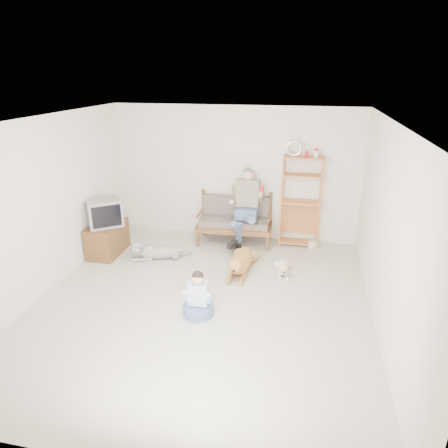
% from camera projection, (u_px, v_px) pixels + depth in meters
% --- Properties ---
extents(floor, '(5.50, 5.50, 0.00)m').
position_uv_depth(floor, '(202.00, 303.00, 6.08)').
color(floor, beige).
rests_on(floor, ground).
extents(ceiling, '(5.50, 5.50, 0.00)m').
position_uv_depth(ceiling, '(197.00, 122.00, 5.11)').
color(ceiling, white).
rests_on(ceiling, ground).
extents(wall_back, '(5.00, 0.00, 5.00)m').
position_uv_depth(wall_back, '(235.00, 174.00, 8.11)').
color(wall_back, beige).
rests_on(wall_back, ground).
extents(wall_front, '(5.00, 0.00, 5.00)m').
position_uv_depth(wall_front, '(108.00, 342.00, 3.08)').
color(wall_front, beige).
rests_on(wall_front, ground).
extents(wall_left, '(0.00, 5.50, 5.50)m').
position_uv_depth(wall_left, '(41.00, 209.00, 6.07)').
color(wall_left, beige).
rests_on(wall_left, ground).
extents(wall_right, '(0.00, 5.50, 5.50)m').
position_uv_depth(wall_right, '(388.00, 234.00, 5.12)').
color(wall_right, beige).
rests_on(wall_right, ground).
extents(loveseat, '(1.53, 0.76, 0.95)m').
position_uv_depth(loveseat, '(235.00, 219.00, 8.12)').
color(loveseat, brown).
rests_on(loveseat, ground).
extents(man, '(0.59, 0.84, 1.37)m').
position_uv_depth(man, '(244.00, 213.00, 7.81)').
color(man, slate).
rests_on(man, loveseat).
extents(etagere, '(0.80, 0.35, 2.10)m').
position_uv_depth(etagere, '(301.00, 201.00, 7.82)').
color(etagere, '#C4773D').
rests_on(etagere, ground).
extents(book_stack, '(0.19, 0.14, 0.12)m').
position_uv_depth(book_stack, '(313.00, 244.00, 7.99)').
color(book_stack, silver).
rests_on(book_stack, ground).
extents(tv_stand, '(0.50, 0.90, 0.60)m').
position_uv_depth(tv_stand, '(107.00, 239.00, 7.64)').
color(tv_stand, brown).
rests_on(tv_stand, ground).
extents(crt_tv, '(0.78, 0.75, 0.51)m').
position_uv_depth(crt_tv, '(104.00, 213.00, 7.39)').
color(crt_tv, gray).
rests_on(crt_tv, tv_stand).
extents(wall_outlet, '(0.12, 0.02, 0.08)m').
position_uv_depth(wall_outlet, '(178.00, 218.00, 8.71)').
color(wall_outlet, white).
rests_on(wall_outlet, ground).
extents(golden_retriever, '(0.41, 1.43, 0.43)m').
position_uv_depth(golden_retriever, '(241.00, 262.00, 7.00)').
color(golden_retriever, '#A57139').
rests_on(golden_retriever, ground).
extents(shaggy_dog, '(1.14, 0.57, 0.36)m').
position_uv_depth(shaggy_dog, '(156.00, 251.00, 7.48)').
color(shaggy_dog, silver).
rests_on(shaggy_dog, ground).
extents(terrier, '(0.27, 0.71, 0.26)m').
position_uv_depth(terrier, '(283.00, 268.00, 6.92)').
color(terrier, white).
rests_on(terrier, ground).
extents(child, '(0.44, 0.44, 0.70)m').
position_uv_depth(child, '(198.00, 299.00, 5.72)').
color(child, slate).
rests_on(child, ground).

